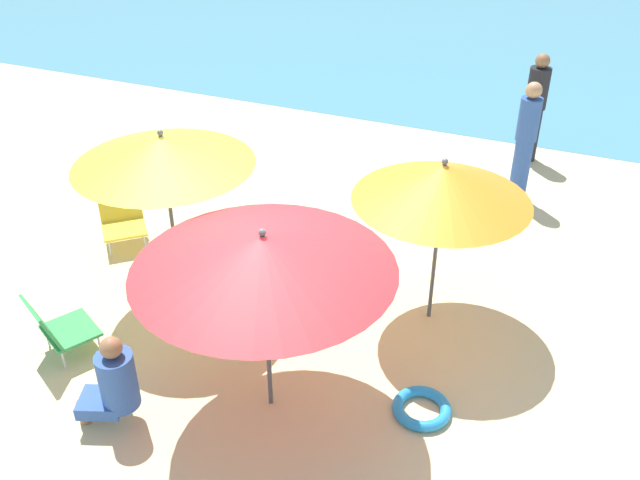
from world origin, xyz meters
TOP-DOWN VIEW (x-y plane):
  - ground_plane at (0.00, 0.00)m, footprint 40.00×40.00m
  - sea_water at (0.00, 13.96)m, footprint 40.00×16.00m
  - umbrella_yellow at (-1.43, 0.56)m, footprint 1.77×1.77m
  - umbrella_orange at (1.15, 1.22)m, footprint 1.68×1.68m
  - umbrella_red at (0.18, -0.52)m, footprint 2.10×2.10m
  - beach_chair_a at (-1.93, -0.72)m, footprint 0.70×0.71m
  - beach_chair_b at (-2.62, 1.21)m, footprint 0.74×0.75m
  - beach_chair_c at (-0.22, 1.18)m, footprint 0.65×0.60m
  - person_a at (-0.91, -1.21)m, footprint 0.55×0.43m
  - person_b at (1.55, 4.15)m, footprint 0.27×0.27m
  - person_c at (1.49, 5.46)m, footprint 0.30×0.30m
  - swim_ring at (1.44, -0.12)m, footprint 0.52×0.52m

SIDE VIEW (x-z plane):
  - ground_plane at x=0.00m, z-range 0.00..0.00m
  - sea_water at x=0.00m, z-range 0.00..0.01m
  - swim_ring at x=1.44m, z-range 0.00..0.10m
  - beach_chair_b at x=-2.62m, z-range 0.02..0.59m
  - beach_chair_c at x=-0.22m, z-range 0.03..0.62m
  - beach_chair_a at x=-1.93m, z-range 0.01..0.67m
  - person_a at x=-0.91m, z-range -0.02..0.90m
  - person_c at x=1.49m, z-range 0.01..1.61m
  - person_b at x=1.55m, z-range 0.02..1.64m
  - umbrella_orange at x=1.15m, z-range 0.65..2.44m
  - umbrella_red at x=0.18m, z-range 0.68..2.47m
  - umbrella_yellow at x=-1.43m, z-range 0.74..2.64m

